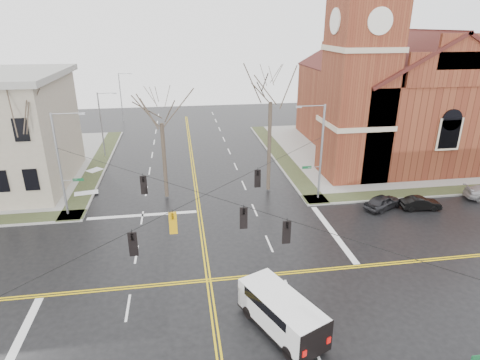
{
  "coord_description": "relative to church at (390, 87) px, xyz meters",
  "views": [
    {
      "loc": [
        -1.36,
        -22.27,
        15.9
      ],
      "look_at": [
        3.03,
        6.0,
        4.62
      ],
      "focal_mm": 30.0,
      "sensor_mm": 36.0,
      "label": 1
    }
  ],
  "objects": [
    {
      "name": "ground",
      "position": [
        -24.76,
        -24.78,
        -8.43
      ],
      "size": [
        120.0,
        120.0,
        0.0
      ],
      "primitive_type": "plane",
      "color": "black",
      "rests_on": "ground"
    },
    {
      "name": "sidewalks",
      "position": [
        -24.76,
        -24.78,
        -8.36
      ],
      "size": [
        80.0,
        80.0,
        0.17
      ],
      "color": "gray",
      "rests_on": "ground"
    },
    {
      "name": "road_markings",
      "position": [
        -24.76,
        -24.78,
        -8.43
      ],
      "size": [
        100.0,
        100.0,
        0.01
      ],
      "color": "gold",
      "rests_on": "ground"
    },
    {
      "name": "church",
      "position": [
        0.0,
        0.0,
        0.0
      ],
      "size": [
        24.28,
        27.48,
        27.5
      ],
      "color": "maroon",
      "rests_on": "ground"
    },
    {
      "name": "signal_pole_ne",
      "position": [
        -13.44,
        -13.28,
        -3.48
      ],
      "size": [
        2.75,
        0.22,
        9.0
      ],
      "color": "gray",
      "rests_on": "ground"
    },
    {
      "name": "signal_pole_nw",
      "position": [
        -36.09,
        -13.28,
        -3.48
      ],
      "size": [
        2.75,
        0.22,
        9.0
      ],
      "color": "gray",
      "rests_on": "ground"
    },
    {
      "name": "span_wires",
      "position": [
        -24.76,
        -24.78,
        -2.23
      ],
      "size": [
        23.02,
        23.02,
        0.03
      ],
      "color": "black",
      "rests_on": "ground"
    },
    {
      "name": "traffic_signals",
      "position": [
        -24.76,
        -25.45,
        -2.98
      ],
      "size": [
        8.21,
        8.26,
        1.3
      ],
      "color": "black",
      "rests_on": "ground"
    },
    {
      "name": "streetlight_north_a",
      "position": [
        -35.42,
        3.22,
        -3.97
      ],
      "size": [
        2.3,
        0.2,
        8.0
      ],
      "color": "gray",
      "rests_on": "ground"
    },
    {
      "name": "streetlight_north_b",
      "position": [
        -35.42,
        23.22,
        -3.97
      ],
      "size": [
        2.3,
        0.2,
        8.0
      ],
      "color": "gray",
      "rests_on": "ground"
    },
    {
      "name": "cargo_van",
      "position": [
        -21.27,
        -29.76,
        -7.18
      ],
      "size": [
        4.23,
        5.92,
        2.12
      ],
      "rotation": [
        0.0,
        0.0,
        0.42
      ],
      "color": "white",
      "rests_on": "ground"
    },
    {
      "name": "parked_car_a",
      "position": [
        -8.12,
        -16.24,
        -7.77
      ],
      "size": [
        4.19,
        3.05,
        1.33
      ],
      "primitive_type": "imported",
      "rotation": [
        0.0,
        0.0,
        2.0
      ],
      "color": "black",
      "rests_on": "ground"
    },
    {
      "name": "parked_car_b",
      "position": [
        -4.83,
        -16.91,
        -7.85
      ],
      "size": [
        3.68,
        1.6,
        1.18
      ],
      "primitive_type": "imported",
      "rotation": [
        0.0,
        0.0,
        1.47
      ],
      "color": "black",
      "rests_on": "ground"
    },
    {
      "name": "tree_nw_far",
      "position": [
        -38.41,
        -11.49,
        -0.24
      ],
      "size": [
        4.0,
        4.0,
        11.31
      ],
      "color": "#362B22",
      "rests_on": "ground"
    },
    {
      "name": "tree_nw_near",
      "position": [
        -27.68,
        -10.72,
        -0.59
      ],
      "size": [
        4.0,
        4.0,
        10.83
      ],
      "color": "#362B22",
      "rests_on": "ground"
    },
    {
      "name": "tree_ne",
      "position": [
        -17.56,
        -10.5,
        1.12
      ],
      "size": [
        4.0,
        4.0,
        13.23
      ],
      "color": "#362B22",
      "rests_on": "ground"
    }
  ]
}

